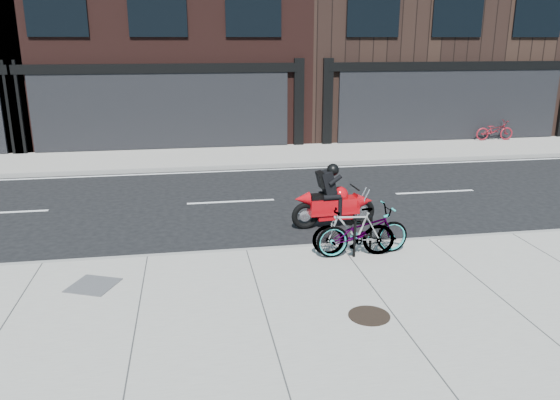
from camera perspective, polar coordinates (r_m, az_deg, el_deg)
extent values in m
plane|color=black|center=(13.24, -4.44, -2.63)|extent=(120.00, 120.00, 0.00)
cube|color=gray|center=(8.66, -1.30, -12.95)|extent=(60.00, 6.00, 0.13)
cube|color=gray|center=(20.69, -6.44, 4.48)|extent=(60.00, 3.50, 0.13)
cylinder|color=black|center=(10.95, 7.80, -4.03)|extent=(0.05, 0.05, 0.77)
cylinder|color=black|center=(11.21, 9.45, -3.61)|extent=(0.05, 0.05, 0.77)
cylinder|color=black|center=(10.96, 8.72, -1.94)|extent=(0.41, 0.21, 0.05)
imported|color=gray|center=(11.05, 8.64, -3.19)|extent=(1.97, 0.82, 1.01)
imported|color=gray|center=(11.00, 7.71, -3.30)|extent=(1.70, 0.69, 1.00)
torus|color=black|center=(13.32, 8.51, -1.20)|extent=(0.67, 0.18, 0.66)
torus|color=black|center=(12.88, 2.64, -1.66)|extent=(0.67, 0.18, 0.66)
cube|color=#B4080F|center=(13.02, 5.61, -0.59)|extent=(1.22, 0.46, 0.38)
cone|color=#B4080F|center=(13.26, 8.72, -0.12)|extent=(0.48, 0.47, 0.44)
sphere|color=#B4080F|center=(12.99, 6.27, 0.55)|extent=(0.40, 0.40, 0.40)
cube|color=black|center=(12.86, 4.38, 0.34)|extent=(0.57, 0.32, 0.12)
cylinder|color=silver|center=(13.09, 3.06, -1.45)|extent=(0.55, 0.13, 0.09)
cube|color=black|center=(12.81, 5.01, 1.83)|extent=(0.41, 0.38, 0.59)
cube|color=black|center=(12.74, 4.33, 2.14)|extent=(0.25, 0.31, 0.40)
sphere|color=black|center=(12.78, 5.55, 3.16)|extent=(0.29, 0.29, 0.29)
imported|color=maroon|center=(25.38, 21.51, 6.79)|extent=(1.66, 0.66, 0.86)
cylinder|color=black|center=(8.89, 9.30, -11.84)|extent=(0.87, 0.87, 0.02)
cube|color=#464648|center=(10.31, -18.94, -8.42)|extent=(0.99, 0.99, 0.02)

